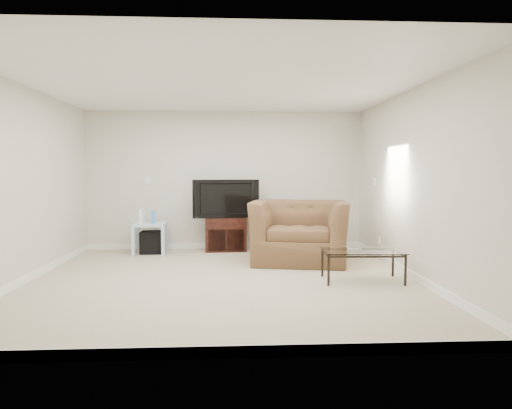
{
  "coord_description": "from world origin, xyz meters",
  "views": [
    {
      "loc": [
        0.12,
        -5.85,
        1.41
      ],
      "look_at": [
        0.5,
        1.2,
        0.9
      ],
      "focal_mm": 32.0,
      "sensor_mm": 36.0,
      "label": 1
    }
  ],
  "objects": [
    {
      "name": "game_case",
      "position": [
        -1.22,
        2.03,
        0.63
      ],
      "size": [
        0.07,
        0.16,
        0.21
      ],
      "primitive_type": "cube",
      "rotation": [
        0.0,
        0.0,
        0.13
      ],
      "color": "#337FCC",
      "rests_on": "side_table"
    },
    {
      "name": "plate_back",
      "position": [
        -1.4,
        2.49,
        1.25
      ],
      "size": [
        0.12,
        0.02,
        0.12
      ],
      "primitive_type": "cube",
      "color": "white",
      "rests_on": "wall_back"
    },
    {
      "name": "dvd_player",
      "position": [
        0.01,
        2.24,
        0.5
      ],
      "size": [
        0.41,
        0.3,
        0.05
      ],
      "primitive_type": "cube",
      "rotation": [
        0.0,
        0.0,
        0.07
      ],
      "color": "black",
      "rests_on": "tv_stand"
    },
    {
      "name": "subwoofer",
      "position": [
        -1.26,
        2.07,
        0.19
      ],
      "size": [
        0.39,
        0.39,
        0.38
      ],
      "primitive_type": "cube",
      "rotation": [
        0.0,
        0.0,
        0.02
      ],
      "color": "black",
      "rests_on": "floor"
    },
    {
      "name": "game_console",
      "position": [
        -1.42,
        2.02,
        0.65
      ],
      "size": [
        0.07,
        0.18,
        0.24
      ],
      "primitive_type": "cube",
      "rotation": [
        0.0,
        0.0,
        -0.1
      ],
      "color": "white",
      "rests_on": "side_table"
    },
    {
      "name": "wall_back",
      "position": [
        0.0,
        2.5,
        1.25
      ],
      "size": [
        5.0,
        0.02,
        2.5
      ],
      "primitive_type": "cube",
      "color": "silver",
      "rests_on": "ground"
    },
    {
      "name": "coffee_table",
      "position": [
        1.8,
        -0.13,
        0.2
      ],
      "size": [
        1.05,
        0.62,
        0.4
      ],
      "primitive_type": null,
      "rotation": [
        0.0,
        0.0,
        -0.05
      ],
      "color": "black",
      "rests_on": "floor"
    },
    {
      "name": "plate_right_outlet",
      "position": [
        2.49,
        1.3,
        0.3
      ],
      "size": [
        0.02,
        0.08,
        0.12
      ],
      "primitive_type": "cube",
      "color": "white",
      "rests_on": "wall_right"
    },
    {
      "name": "plate_right_switch",
      "position": [
        2.49,
        1.6,
        1.25
      ],
      "size": [
        0.02,
        0.09,
        0.13
      ],
      "primitive_type": "cube",
      "color": "white",
      "rests_on": "wall_right"
    },
    {
      "name": "tv_stand",
      "position": [
        0.01,
        2.28,
        0.3
      ],
      "size": [
        0.75,
        0.54,
        0.6
      ],
      "primitive_type": null,
      "rotation": [
        0.0,
        0.0,
        0.07
      ],
      "color": "black",
      "rests_on": "floor"
    },
    {
      "name": "side_table",
      "position": [
        -1.29,
        2.05,
        0.26
      ],
      "size": [
        0.57,
        0.57,
        0.53
      ],
      "primitive_type": null,
      "rotation": [
        0.0,
        0.0,
        0.03
      ],
      "color": "silver",
      "rests_on": "floor"
    },
    {
      "name": "ceiling",
      "position": [
        0.0,
        0.0,
        2.5
      ],
      "size": [
        5.0,
        5.0,
        0.0
      ],
      "primitive_type": "plane",
      "color": "white",
      "rests_on": "ground"
    },
    {
      "name": "wall_right",
      "position": [
        2.5,
        0.0,
        1.25
      ],
      "size": [
        0.02,
        5.0,
        2.5
      ],
      "primitive_type": "cube",
      "color": "silver",
      "rests_on": "ground"
    },
    {
      "name": "television",
      "position": [
        0.01,
        2.25,
        0.94
      ],
      "size": [
        1.11,
        0.36,
        0.68
      ],
      "primitive_type": "imported",
      "rotation": [
        0.0,
        0.0,
        0.13
      ],
      "color": "black",
      "rests_on": "tv_stand"
    },
    {
      "name": "recliner",
      "position": [
        1.18,
        1.2,
        0.64
      ],
      "size": [
        1.62,
        1.21,
        1.28
      ],
      "primitive_type": "imported",
      "rotation": [
        0.0,
        0.0,
        -0.18
      ],
      "color": "#53311E",
      "rests_on": "floor"
    },
    {
      "name": "remote",
      "position": [
        1.7,
        -0.11,
        0.41
      ],
      "size": [
        0.16,
        0.11,
        0.02
      ],
      "primitive_type": "cube",
      "rotation": [
        0.0,
        0.0,
        -0.42
      ],
      "color": "#B2B2B7",
      "rests_on": "coffee_table"
    },
    {
      "name": "wall_left",
      "position": [
        -2.5,
        0.0,
        1.25
      ],
      "size": [
        0.02,
        5.0,
        2.5
      ],
      "primitive_type": "cube",
      "color": "silver",
      "rests_on": "ground"
    },
    {
      "name": "floor",
      "position": [
        0.0,
        0.0,
        0.0
      ],
      "size": [
        5.0,
        5.0,
        0.0
      ],
      "primitive_type": "plane",
      "color": "tan",
      "rests_on": "ground"
    }
  ]
}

